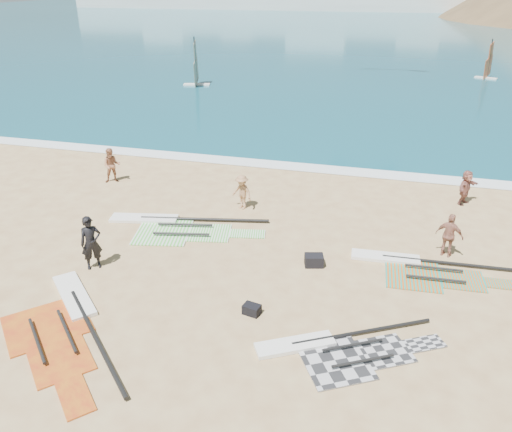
% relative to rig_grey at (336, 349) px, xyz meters
% --- Properties ---
extents(ground, '(300.00, 300.00, 0.00)m').
position_rel_rig_grey_xyz_m(ground, '(-3.29, 1.50, -0.05)').
color(ground, tan).
rests_on(ground, ground).
extents(sea, '(300.00, 240.00, 0.06)m').
position_rel_rig_grey_xyz_m(sea, '(-3.29, 133.50, -0.05)').
color(sea, '#0D4C5F').
rests_on(sea, ground).
extents(surf_line, '(300.00, 1.20, 0.04)m').
position_rel_rig_grey_xyz_m(surf_line, '(-3.29, 13.80, -0.05)').
color(surf_line, white).
rests_on(surf_line, ground).
extents(rig_grey, '(5.08, 3.55, 0.20)m').
position_rel_rig_grey_xyz_m(rig_grey, '(0.00, 0.00, 0.00)').
color(rig_grey, '#2A2B2D').
rests_on(rig_grey, ground).
extents(rig_green, '(6.62, 3.22, 0.21)m').
position_rel_rig_grey_xyz_m(rig_green, '(-7.17, 5.71, 0.00)').
color(rig_green, '#46CF32').
rests_on(rig_green, ground).
extents(rig_orange, '(5.62, 2.24, 0.20)m').
position_rel_rig_grey_xyz_m(rig_orange, '(2.25, 4.87, 0.00)').
color(rig_orange, '#FF5605').
rests_on(rig_orange, ground).
extents(rig_red, '(5.16, 5.53, 0.20)m').
position_rel_rig_grey_xyz_m(rig_red, '(-7.63, -0.88, 0.00)').
color(rig_red, red).
rests_on(rig_red, ground).
extents(gear_bag_near, '(0.73, 0.60, 0.40)m').
position_rel_rig_grey_xyz_m(gear_bag_near, '(-1.27, 4.20, 0.15)').
color(gear_bag_near, black).
rests_on(gear_bag_near, ground).
extents(gear_bag_far, '(0.56, 0.45, 0.30)m').
position_rel_rig_grey_xyz_m(gear_bag_far, '(-2.61, 0.99, 0.10)').
color(gear_bag_far, black).
rests_on(gear_bag_far, ground).
extents(person_wetsuit, '(0.83, 0.79, 1.91)m').
position_rel_rig_grey_xyz_m(person_wetsuit, '(-8.53, 2.13, 0.91)').
color(person_wetsuit, black).
rests_on(person_wetsuit, ground).
extents(beachgoer_left, '(1.02, 0.94, 1.69)m').
position_rel_rig_grey_xyz_m(beachgoer_left, '(-11.94, 9.48, 0.80)').
color(beachgoer_left, '#A66C4C').
rests_on(beachgoer_left, ground).
extents(beachgoer_mid, '(1.13, 0.92, 1.52)m').
position_rel_rig_grey_xyz_m(beachgoer_mid, '(-5.01, 8.12, 0.71)').
color(beachgoer_mid, '#AB7A53').
rests_on(beachgoer_mid, ground).
extents(beachgoer_back, '(1.04, 0.71, 1.63)m').
position_rel_rig_grey_xyz_m(beachgoer_back, '(3.21, 6.09, 0.77)').
color(beachgoer_back, '#A86C58').
rests_on(beachgoer_back, ground).
extents(beachgoer_right, '(1.18, 1.45, 1.55)m').
position_rel_rig_grey_xyz_m(beachgoer_right, '(4.28, 11.10, 0.73)').
color(beachgoer_right, '#9B5E53').
rests_on(beachgoer_right, ground).
extents(windsurfer_left, '(2.49, 2.86, 4.38)m').
position_rel_rig_grey_xyz_m(windsurfer_left, '(-16.71, 33.11, 1.23)').
color(windsurfer_left, white).
rests_on(windsurfer_left, ground).
extents(windsurfer_centre, '(2.16, 2.39, 3.82)m').
position_rel_rig_grey_xyz_m(windsurfer_centre, '(9.63, 43.65, 1.11)').
color(windsurfer_centre, white).
rests_on(windsurfer_centre, ground).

